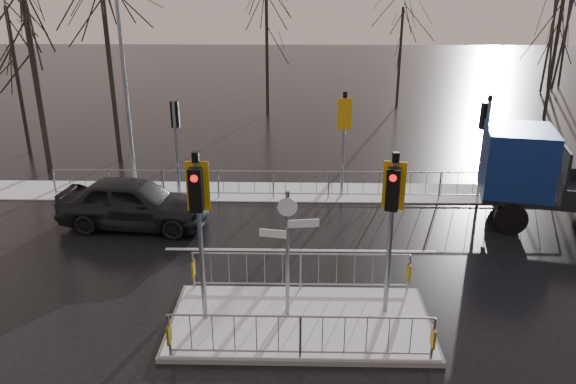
{
  "coord_description": "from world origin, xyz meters",
  "views": [
    {
      "loc": [
        -0.03,
        -11.05,
        7.47
      ],
      "look_at": [
        -0.37,
        3.91,
        1.8
      ],
      "focal_mm": 35.0,
      "sensor_mm": 36.0,
      "label": 1
    }
  ],
  "objects_px": {
    "traffic_island": "(300,310)",
    "street_lamp_left": "(125,67)",
    "car_far_lane": "(134,203)",
    "flatbed_truck": "(547,175)"
  },
  "relations": [
    {
      "from": "traffic_island",
      "to": "flatbed_truck",
      "type": "bearing_deg",
      "value": 37.27
    },
    {
      "from": "traffic_island",
      "to": "street_lamp_left",
      "type": "xyz_separation_m",
      "value": [
        -6.42,
        9.49,
        4.1
      ]
    },
    {
      "from": "flatbed_truck",
      "to": "car_far_lane",
      "type": "bearing_deg",
      "value": -177.71
    },
    {
      "from": "car_far_lane",
      "to": "flatbed_truck",
      "type": "xyz_separation_m",
      "value": [
        13.16,
        0.53,
        0.85
      ]
    },
    {
      "from": "car_far_lane",
      "to": "flatbed_truck",
      "type": "height_order",
      "value": "flatbed_truck"
    },
    {
      "from": "flatbed_truck",
      "to": "street_lamp_left",
      "type": "xyz_separation_m",
      "value": [
        -14.26,
        3.52,
        2.83
      ]
    },
    {
      "from": "flatbed_truck",
      "to": "street_lamp_left",
      "type": "relative_size",
      "value": 0.86
    },
    {
      "from": "car_far_lane",
      "to": "traffic_island",
      "type": "bearing_deg",
      "value": -129.71
    },
    {
      "from": "traffic_island",
      "to": "flatbed_truck",
      "type": "height_order",
      "value": "traffic_island"
    },
    {
      "from": "traffic_island",
      "to": "car_far_lane",
      "type": "bearing_deg",
      "value": 134.4
    }
  ]
}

